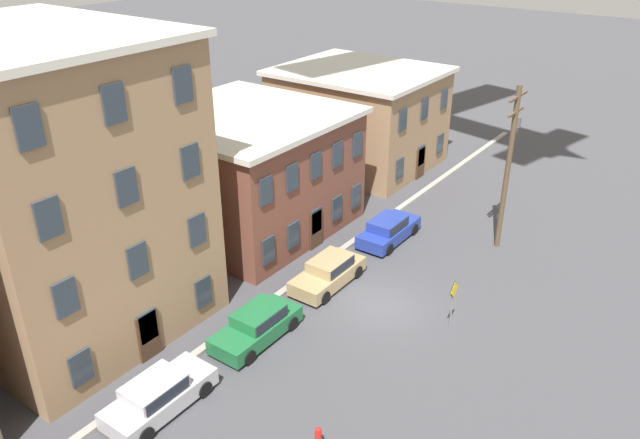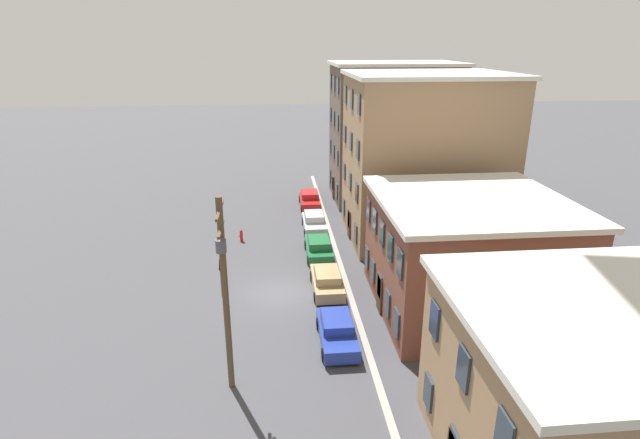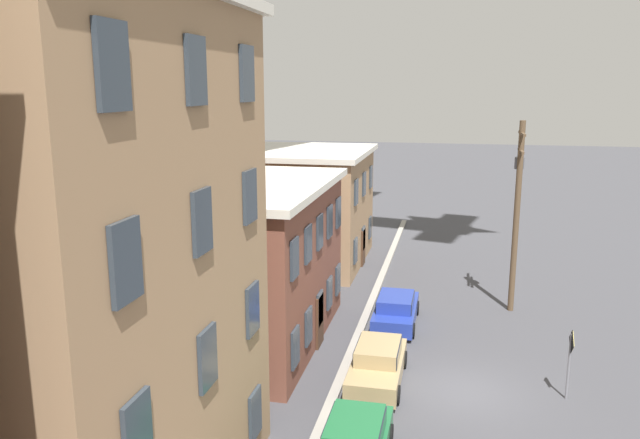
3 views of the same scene
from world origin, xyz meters
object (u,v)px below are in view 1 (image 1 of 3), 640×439
car_tan (329,271)px  caution_sign (453,298)px  car_green (257,324)px  car_blue (388,229)px  car_silver (158,394)px  fire_hydrant (318,438)px  utility_pole (509,160)px

car_tan → caution_sign: (0.10, -6.62, 0.94)m
car_green → car_blue: size_ratio=1.00×
car_silver → car_blue: size_ratio=1.00×
car_green → fire_hydrant: bearing=-121.0°
utility_pole → caution_sign: bearing=-172.1°
car_tan → fire_hydrant: (-8.98, -5.87, -0.27)m
car_tan → fire_hydrant: size_ratio=4.58×
car_silver → car_blue: 16.71m
car_silver → fire_hydrant: car_silver is taller
car_silver → utility_pole: (19.83, -5.51, 4.39)m
fire_hydrant → utility_pole: bearing=1.5°
car_blue → car_silver: bearing=179.2°
car_green → car_tan: same height
caution_sign → utility_pole: size_ratio=0.28×
car_silver → utility_pole: size_ratio=0.48×
utility_pole → fire_hydrant: size_ratio=9.53×
car_tan → car_blue: size_ratio=1.00×
car_green → car_silver: bearing=178.7°
car_tan → fire_hydrant: bearing=-146.8°
car_tan → car_silver: bearing=179.4°
car_silver → car_tan: size_ratio=1.00×
fire_hydrant → car_blue: bearing=21.4°
utility_pole → fire_hydrant: (-17.85, -0.47, -4.66)m
car_blue → fire_hydrant: 15.82m
car_green → utility_pole: utility_pole is taller
car_tan → utility_pole: 11.27m
car_green → caution_sign: bearing=-49.9°
car_green → caution_sign: 8.68m
car_silver → caution_sign: bearing=-31.3°
car_green → car_blue: same height
car_silver → fire_hydrant: size_ratio=4.58×
car_silver → car_green: 5.50m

